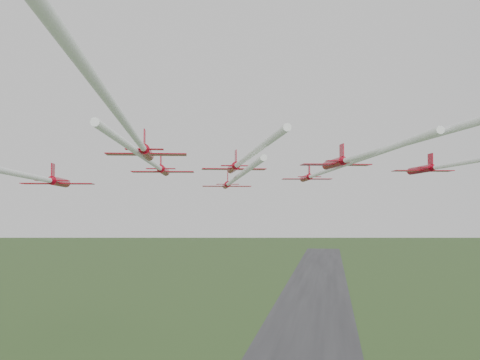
# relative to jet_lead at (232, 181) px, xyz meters

# --- Properties ---
(runway) EXTENTS (38.00, 900.00, 0.04)m
(runway) POSITION_rel_jet_lead_xyz_m (6.24, 188.36, -51.62)
(runway) COLOR #2F2F32
(runway) RESTS_ON ground
(jet_lead) EXTENTS (18.31, 65.24, 2.70)m
(jet_lead) POSITION_rel_jet_lead_xyz_m (0.00, 0.00, 0.00)
(jet_lead) COLOR #A80216
(jet_row2_left) EXTENTS (15.16, 59.27, 2.93)m
(jet_row2_left) POSITION_rel_jet_lead_xyz_m (-8.33, -14.75, 1.65)
(jet_row2_left) COLOR #A80216
(jet_row2_right) EXTENTS (15.29, 64.73, 2.41)m
(jet_row2_right) POSITION_rel_jet_lead_xyz_m (14.65, -12.03, 0.65)
(jet_row2_right) COLOR #A80216
(jet_row3_left) EXTENTS (18.40, 63.21, 2.70)m
(jet_row3_left) POSITION_rel_jet_lead_xyz_m (-15.68, -35.95, -0.97)
(jet_row3_left) COLOR #A80216
(jet_row3_mid) EXTENTS (15.17, 46.82, 2.66)m
(jet_row3_mid) POSITION_rel_jet_lead_xyz_m (4.40, -20.45, 1.30)
(jet_row3_mid) COLOR #A80216
(jet_row4_left) EXTENTS (17.23, 57.92, 2.65)m
(jet_row4_left) POSITION_rel_jet_lead_xyz_m (-1.48, -43.07, 1.79)
(jet_row4_left) COLOR #A80216
(jet_row4_right) EXTENTS (14.11, 44.16, 2.36)m
(jet_row4_right) POSITION_rel_jet_lead_xyz_m (18.23, -33.62, 0.76)
(jet_row4_right) COLOR #A80216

